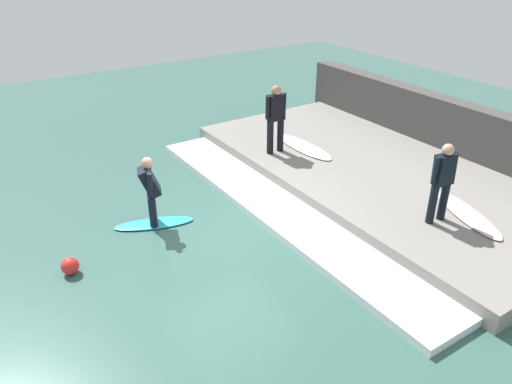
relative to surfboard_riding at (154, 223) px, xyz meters
The scene contains 11 objects.
ground_plane 1.55m from the surfboard_riding, 43.12° to the right, with size 28.00×28.00×0.00m, color #386056.
concrete_ledge 5.27m from the surfboard_riding, 11.60° to the right, with size 4.40×9.35×0.38m, color gray.
back_wall 7.72m from the surfboard_riding, ahead, with size 0.50×9.82×1.62m, color #474442.
wave_foam_crest 2.60m from the surfboard_riding, 24.04° to the right, with size 1.17×8.89×0.16m, color white.
surfboard_riding is the anchor object (origin of this frame).
surfer_riding 0.83m from the surfboard_riding, 90.00° to the right, with size 0.53×0.61×1.44m.
surfer_waiting_near 4.09m from the surfboard_riding, 15.19° to the left, with size 0.58×0.28×1.70m.
surfboard_waiting_near 4.60m from the surfboard_riding, 10.23° to the left, with size 0.59×2.05×0.06m.
surfer_waiting_far 5.69m from the surfboard_riding, 38.08° to the right, with size 0.54×0.28×1.58m.
surfboard_waiting_far 6.25m from the surfboard_riding, 35.72° to the right, with size 1.16×2.06×0.06m.
marker_buoy 2.01m from the surfboard_riding, 158.54° to the right, with size 0.31×0.31×0.31m, color red.
Camera 1 is at (-4.18, -7.37, 5.33)m, focal length 35.00 mm.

